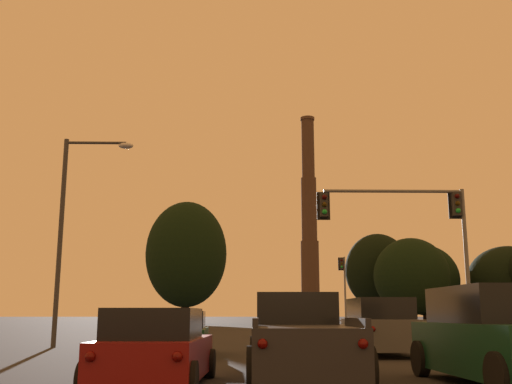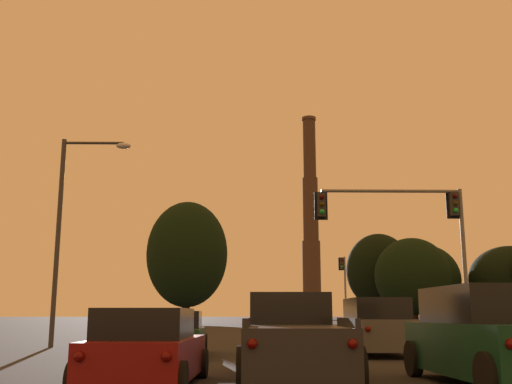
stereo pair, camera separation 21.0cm
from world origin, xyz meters
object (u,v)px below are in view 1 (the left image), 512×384
Objects in this scene: sedan_left_lane_front at (179,335)px; suv_right_lane_second at (500,337)px; hatchback_left_lane_second at (156,350)px; suv_right_lane_front at (381,327)px; pickup_truck_center_lane_second at (300,339)px; traffic_light_overhead_right at (416,224)px; traffic_light_far_right at (344,281)px; smokestack at (310,237)px; street_lamp at (72,217)px.

suv_right_lane_second is (6.96, -8.47, 0.23)m from sedan_left_lane_front.
suv_right_lane_second reaches higher than hatchback_left_lane_second.
suv_right_lane_front reaches higher than hatchback_left_lane_second.
suv_right_lane_second reaches higher than pickup_truck_center_lane_second.
sedan_left_lane_front is at bearing 95.42° from hatchback_left_lane_second.
pickup_truck_center_lane_second is at bearing -116.74° from traffic_light_overhead_right.
smokestack is at bearing 85.83° from traffic_light_far_right.
traffic_light_far_right reaches higher than sedan_left_lane_front.
hatchback_left_lane_second is at bearing -123.07° from traffic_light_overhead_right.
sedan_left_lane_front is at bearing 116.80° from pickup_truck_center_lane_second.
traffic_light_overhead_right is 115.59m from smokestack.
smokestack is (22.96, 114.94, 13.75)m from street_lamp.
traffic_light_overhead_right is at bearing 60.88° from suv_right_lane_front.
suv_right_lane_front is (6.26, 8.93, 0.23)m from hatchback_left_lane_second.
suv_right_lane_front is 121.50m from smokestack.
pickup_truck_center_lane_second is at bearing -96.51° from smokestack.
smokestack is at bearing 83.50° from suv_right_lane_second.
suv_right_lane_front reaches higher than pickup_truck_center_lane_second.
pickup_truck_center_lane_second is 3.22m from hatchback_left_lane_second.
hatchback_left_lane_second is at bearing -150.42° from pickup_truck_center_lane_second.
traffic_light_overhead_right is (6.34, 12.58, 4.38)m from pickup_truck_center_lane_second.
smokestack is (14.50, 127.04, 18.30)m from pickup_truck_center_lane_second.
street_lamp is at bearing -101.30° from smokestack.
traffic_light_overhead_right reaches higher than suv_right_lane_front.
suv_right_lane_front is at bearing -21.49° from street_lamp.
traffic_light_overhead_right reaches higher than sedan_left_lane_front.
street_lamp is (-5.16, 5.12, 4.68)m from sedan_left_lane_front.
traffic_light_overhead_right is (9.64, 5.60, 4.52)m from sedan_left_lane_front.
street_lamp reaches higher than pickup_truck_center_lane_second.
street_lamp is at bearing -178.13° from traffic_light_overhead_right.
suv_right_lane_front is at bearing 2.15° from sedan_left_lane_front.
suv_right_lane_second is at bearing -95.97° from traffic_light_far_right.
pickup_truck_center_lane_second is 1.12× the size of suv_right_lane_second.
suv_right_lane_second is at bearing -100.78° from traffic_light_overhead_right.
sedan_left_lane_front is 0.54× the size of street_lamp.
hatchback_left_lane_second is 15.45m from street_lamp.
street_lamp is at bearing 158.89° from suv_right_lane_front.
traffic_light_overhead_right is 0.14× the size of smokestack.
street_lamp is at bearing 133.65° from sedan_left_lane_front.
suv_right_lane_second is 6.50m from hatchback_left_lane_second.
traffic_light_far_right is at bearing 82.35° from suv_right_lane_second.
street_lamp is (-8.46, 12.10, 4.54)m from pickup_truck_center_lane_second.
traffic_light_far_right is at bearing 82.66° from suv_right_lane_front.
pickup_truck_center_lane_second reaches higher than sedan_left_lane_front.
smokestack reaches higher than suv_right_lane_second.
smokestack is at bearing 85.09° from suv_right_lane_front.
traffic_light_overhead_right is at bearing -93.85° from traffic_light_far_right.
suv_right_lane_second is at bearing -88.07° from suv_right_lane_front.
pickup_truck_center_lane_second is at bearing -55.02° from street_lamp.
hatchback_left_lane_second is 131.02m from smokestack.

